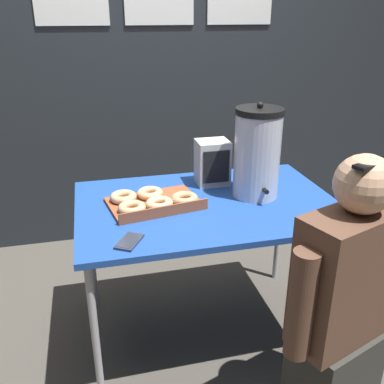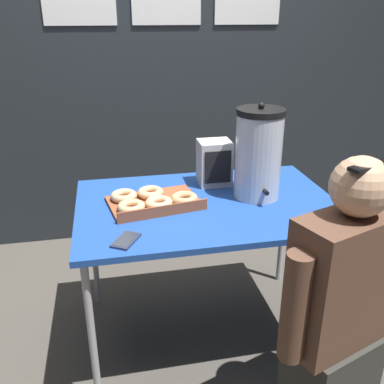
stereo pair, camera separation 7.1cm
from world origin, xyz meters
The scene contains 8 objects.
ground_plane centered at (0.00, 0.00, 0.00)m, with size 12.00×12.00×0.00m, color #4C473F.
back_wall centered at (0.00, 1.24, 1.26)m, with size 6.00×0.11×2.50m.
folding_table centered at (0.00, 0.00, 0.71)m, with size 1.22×0.82×0.76m.
donut_box centered at (-0.26, 0.02, 0.78)m, with size 0.46×0.35×0.05m.
coffee_urn centered at (0.25, 0.03, 0.97)m, with size 0.22×0.25×0.46m.
cell_phone centered at (-0.40, -0.30, 0.76)m, with size 0.13×0.15×0.01m.
space_heater centered at (0.09, 0.23, 0.87)m, with size 0.16×0.15×0.23m.
person_seated centered at (0.37, -0.62, 0.55)m, with size 0.55×0.34×1.16m.
Camera 1 is at (-0.51, -1.78, 1.59)m, focal length 40.00 mm.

